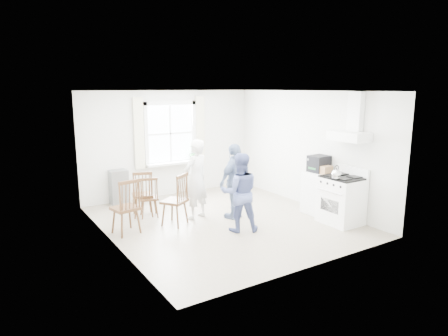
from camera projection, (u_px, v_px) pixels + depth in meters
room_shell at (224, 158)px, 7.86m from camera, size 4.62×5.12×2.64m
window_assembly at (171, 137)px, 9.86m from camera, size 1.88×0.24×1.70m
range_hood at (351, 128)px, 7.71m from camera, size 0.45×0.76×0.94m
shelf_unit at (119, 187)px, 9.24m from camera, size 0.40×0.30×0.80m
gas_stove at (341, 200)px, 7.91m from camera, size 0.68×0.76×1.12m
kettle at (336, 174)px, 7.61m from camera, size 0.19×0.19×0.27m
low_cabinet at (318, 193)px, 8.53m from camera, size 0.50×0.55×0.90m
stereo_stack at (319, 164)px, 8.48m from camera, size 0.41×0.37×0.35m
cardboard_box at (326, 170)px, 8.30m from camera, size 0.27×0.20×0.17m
windsor_chair_a at (128, 201)px, 7.24m from camera, size 0.51×0.51×1.05m
windsor_chair_b at (149, 193)px, 8.21m from camera, size 0.45×0.44×0.87m
windsor_chair_c at (179, 194)px, 7.75m from camera, size 0.61×0.60×1.05m
person_left at (196, 179)px, 8.15m from camera, size 0.76×0.76×1.65m
person_mid at (240, 192)px, 7.44m from camera, size 0.96×0.96×1.49m
person_right at (235, 181)px, 8.19m from camera, size 1.14×1.14×1.56m
potted_plant at (193, 153)px, 10.17m from camera, size 0.20×0.20×0.36m
windsor_chair_d at (143, 189)px, 8.25m from camera, size 0.51×0.51×0.99m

